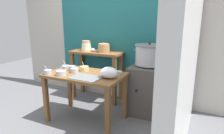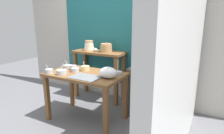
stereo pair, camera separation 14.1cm
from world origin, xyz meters
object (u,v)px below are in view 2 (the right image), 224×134
(clay_pot, at_px, (106,48))
(prep_bowl_5, at_px, (49,71))
(prep_bowl_1, at_px, (62,72))
(prep_bowl_3, at_px, (112,71))
(bowl_stack_enamel, at_px, (89,46))
(prep_bowl_2, at_px, (118,73))
(stove_block, at_px, (151,90))
(steamer_pot, at_px, (151,55))
(serving_tray, at_px, (85,77))
(back_shelf_table, at_px, (99,63))
(prep_bowl_0, at_px, (85,68))
(ladle, at_px, (96,50))
(prep_table, at_px, (86,81))
(prep_bowl_4, at_px, (75,70))
(prep_bowl_6, at_px, (73,67))
(prep_bowl_7, at_px, (68,66))
(plastic_bag, at_px, (108,73))

(clay_pot, distance_m, prep_bowl_5, 1.11)
(prep_bowl_1, xyz_separation_m, prep_bowl_3, (0.57, 0.41, -0.01))
(bowl_stack_enamel, distance_m, prep_bowl_1, 1.01)
(bowl_stack_enamel, bearing_deg, prep_bowl_2, -33.59)
(stove_block, xyz_separation_m, prep_bowl_5, (-1.23, -0.90, 0.37))
(steamer_pot, distance_m, prep_bowl_3, 0.66)
(clay_pot, bearing_deg, steamer_pot, -7.42)
(serving_tray, height_order, prep_bowl_3, prep_bowl_3)
(back_shelf_table, relative_size, prep_bowl_3, 8.46)
(stove_block, distance_m, prep_bowl_2, 0.70)
(serving_tray, bearing_deg, prep_bowl_1, -174.15)
(back_shelf_table, relative_size, prep_bowl_2, 8.73)
(prep_bowl_0, xyz_separation_m, prep_bowl_3, (0.41, 0.08, -0.01))
(back_shelf_table, xyz_separation_m, clay_pot, (0.15, 0.00, 0.29))
(bowl_stack_enamel, bearing_deg, ladle, -12.70)
(clay_pot, bearing_deg, ladle, -158.35)
(stove_block, distance_m, prep_bowl_0, 1.08)
(prep_bowl_0, bearing_deg, prep_table, -53.63)
(steamer_pot, relative_size, prep_bowl_0, 3.43)
(prep_bowl_1, distance_m, prep_bowl_4, 0.21)
(prep_bowl_6, bearing_deg, prep_bowl_5, -119.20)
(prep_table, height_order, serving_tray, serving_tray)
(clay_pot, bearing_deg, prep_bowl_1, -98.16)
(serving_tray, distance_m, prep_bowl_2, 0.46)
(stove_block, height_order, clay_pot, clay_pot)
(prep_bowl_2, xyz_separation_m, prep_bowl_3, (-0.12, 0.04, -0.00))
(ladle, bearing_deg, prep_bowl_3, -40.69)
(steamer_pot, xyz_separation_m, clay_pot, (-0.84, 0.11, 0.04))
(back_shelf_table, relative_size, bowl_stack_enamel, 5.12)
(prep_bowl_2, bearing_deg, bowl_stack_enamel, 146.41)
(stove_block, bearing_deg, steamer_pot, 153.38)
(bowl_stack_enamel, height_order, prep_bowl_3, bowl_stack_enamel)
(ladle, bearing_deg, prep_bowl_7, -102.51)
(serving_tray, xyz_separation_m, prep_bowl_6, (-0.40, 0.24, 0.03))
(steamer_pot, height_order, plastic_bag, steamer_pot)
(prep_bowl_5, relative_size, prep_bowl_7, 0.94)
(back_shelf_table, height_order, plastic_bag, back_shelf_table)
(ladle, distance_m, prep_bowl_2, 0.93)
(bowl_stack_enamel, bearing_deg, serving_tray, -57.96)
(back_shelf_table, height_order, prep_bowl_2, back_shelf_table)
(bowl_stack_enamel, bearing_deg, back_shelf_table, 8.04)
(prep_bowl_3, height_order, prep_bowl_5, prep_bowl_5)
(prep_bowl_3, bearing_deg, ladle, 139.31)
(prep_table, bearing_deg, clay_pot, 97.95)
(plastic_bag, height_order, prep_bowl_4, plastic_bag)
(stove_block, distance_m, prep_bowl_3, 0.74)
(stove_block, xyz_separation_m, ladle, (-1.05, 0.06, 0.55))
(ladle, distance_m, prep_bowl_5, 1.00)
(steamer_pot, xyz_separation_m, prep_bowl_2, (-0.29, -0.51, -0.19))
(serving_tray, bearing_deg, prep_bowl_4, 151.83)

